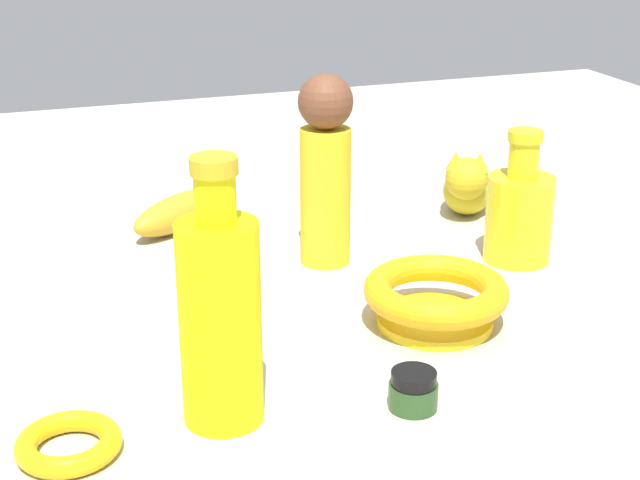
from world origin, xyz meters
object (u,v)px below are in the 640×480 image
person_figure_adult (325,168)px  bowl (436,296)px  bottle_tall (220,315)px  bangle (68,444)px  cat_figurine (467,185)px  nail_polish_jar (413,390)px  banana (181,212)px  bottle_short (519,212)px

person_figure_adult → bowl: (-0.20, -0.05, -0.08)m
person_figure_adult → bottle_tall: size_ratio=0.97×
bangle → cat_figurine: bearing=-54.5°
bowl → nail_polish_jar: (-0.14, 0.09, -0.01)m
cat_figurine → bowl: bearing=147.4°
bowl → banana: size_ratio=0.90×
banana → person_figure_adult: bearing=95.1°
bowl → bangle: bearing=106.6°
bottle_short → bangle: (-0.24, 0.54, -0.05)m
bottle_tall → bottle_short: 0.47m
bottle_short → banana: 0.42m
nail_polish_jar → banana: bearing=11.3°
bottle_tall → bangle: size_ratio=2.72×
bowl → cat_figurine: 0.34m
banana → nail_polish_jar: bearing=66.1°
bottle_short → banana: bottle_short is taller
person_figure_adult → bowl: 0.22m
bowl → cat_figurine: bearing=-32.6°
bowl → banana: (0.36, 0.19, -0.01)m
person_figure_adult → bangle: (-0.31, 0.33, -0.11)m
bottle_short → banana: size_ratio=0.97×
bottle_tall → banana: bottle_tall is taller
bowl → bangle: bowl is taller
person_figure_adult → cat_figurine: size_ratio=1.88×
nail_polish_jar → banana: 0.51m
bottle_short → nail_polish_jar: (-0.27, 0.25, -0.04)m
bottle_short → cat_figurine: bearing=-5.6°
cat_figurine → nail_polish_jar: (-0.42, 0.27, -0.02)m
bottle_short → nail_polish_jar: bearing=136.2°
cat_figurine → bottle_tall: bearing=132.1°
person_figure_adult → bottle_tall: 0.36m
bangle → banana: size_ratio=0.52×
person_figure_adult → banana: 0.23m
bottle_tall → cat_figurine: bottle_tall is taller
person_figure_adult → bottle_short: 0.23m
cat_figurine → nail_polish_jar: size_ratio=2.77×
bottle_short → cat_figurine: (0.16, -0.02, -0.02)m
cat_figurine → person_figure_adult: bearing=111.1°
person_figure_adult → banana: (0.16, 0.14, -0.09)m
person_figure_adult → nail_polish_jar: size_ratio=5.20×
bottle_short → nail_polish_jar: size_ratio=3.67×
bangle → person_figure_adult: bearing=-46.6°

